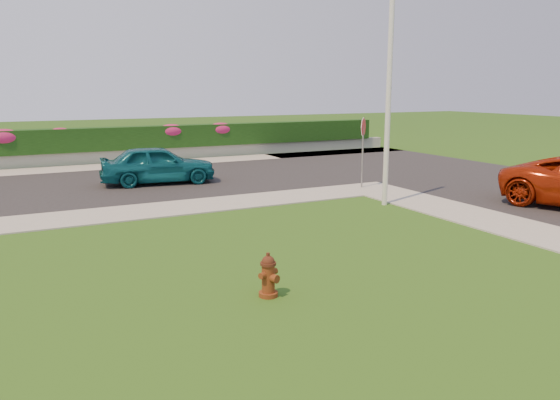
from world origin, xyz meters
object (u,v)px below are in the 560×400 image
sedan_teal (158,164)px  utility_pole (389,96)px  fire_hydrant (269,276)px  stop_sign (363,136)px

sedan_teal → utility_pole: utility_pole is taller
sedan_teal → fire_hydrant: bearing=-178.4°
fire_hydrant → stop_sign: 10.97m
sedan_teal → stop_sign: (6.29, -4.14, 1.13)m
sedan_teal → stop_sign: size_ratio=1.65×
fire_hydrant → sedan_teal: (1.22, 11.99, 0.38)m
fire_hydrant → sedan_teal: bearing=62.4°
stop_sign → fire_hydrant: bearing=-152.9°
fire_hydrant → utility_pole: (6.49, 5.21, 2.93)m
fire_hydrant → stop_sign: size_ratio=0.31×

